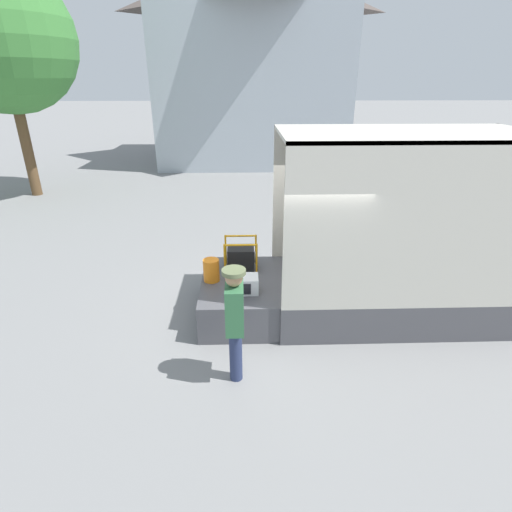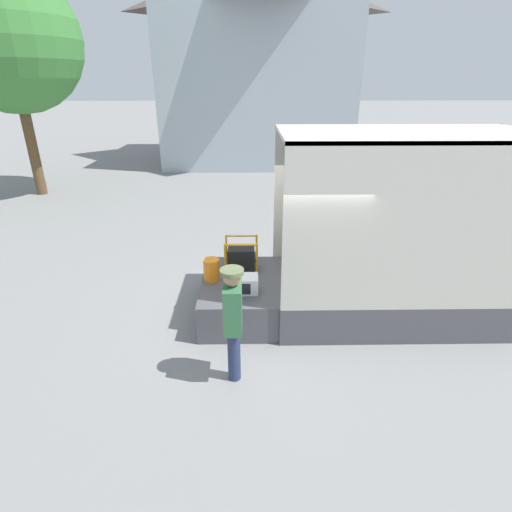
% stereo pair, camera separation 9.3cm
% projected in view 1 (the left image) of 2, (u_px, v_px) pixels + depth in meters
% --- Properties ---
extents(ground_plane, '(160.00, 160.00, 0.00)m').
position_uv_depth(ground_plane, '(275.00, 311.00, 7.42)').
color(ground_plane, gray).
extents(box_truck, '(6.14, 2.12, 3.21)m').
position_uv_depth(box_truck, '(485.00, 259.00, 7.12)').
color(box_truck, white).
rests_on(box_truck, ground).
extents(tailgate_deck, '(1.33, 2.01, 0.66)m').
position_uv_depth(tailgate_deck, '(239.00, 296.00, 7.27)').
color(tailgate_deck, '#4C4C51').
rests_on(tailgate_deck, ground).
extents(microwave, '(0.45, 0.36, 0.28)m').
position_uv_depth(microwave, '(245.00, 284.00, 6.68)').
color(microwave, white).
rests_on(microwave, tailgate_deck).
extents(portable_generator, '(0.61, 0.49, 0.60)m').
position_uv_depth(portable_generator, '(242.00, 258.00, 7.45)').
color(portable_generator, black).
rests_on(portable_generator, tailgate_deck).
extents(orange_bucket, '(0.28, 0.28, 0.40)m').
position_uv_depth(orange_bucket, '(211.00, 270.00, 7.03)').
color(orange_bucket, orange).
rests_on(orange_bucket, tailgate_deck).
extents(worker_person, '(0.31, 0.44, 1.74)m').
position_uv_depth(worker_person, '(235.00, 315.00, 5.32)').
color(worker_person, navy).
rests_on(worker_person, ground).
extents(house_backdrop, '(9.28, 8.25, 9.33)m').
position_uv_depth(house_backdrop, '(252.00, 62.00, 20.08)').
color(house_backdrop, '#A8B2BC').
rests_on(house_backdrop, ground).
extents(street_tree, '(4.61, 4.61, 7.43)m').
position_uv_depth(street_tree, '(2.00, 40.00, 12.84)').
color(street_tree, brown).
rests_on(street_tree, ground).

